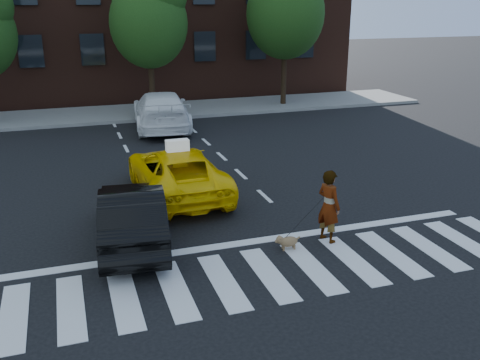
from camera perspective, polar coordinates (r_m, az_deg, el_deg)
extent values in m
plane|color=black|center=(11.44, 3.08, -10.00)|extent=(120.00, 120.00, 0.00)
cube|color=silver|center=(11.44, 3.08, -9.97)|extent=(13.00, 2.40, 0.01)
cube|color=silver|center=(12.77, 0.44, -6.71)|extent=(12.00, 0.30, 0.01)
cube|color=slate|center=(27.60, -10.42, 7.15)|extent=(30.00, 4.00, 0.15)
cylinder|color=black|center=(26.90, -9.41, 10.59)|extent=(0.28, 0.28, 3.55)
ellipsoid|color=#17390F|center=(26.66, -9.72, 16.18)|extent=(3.69, 3.69, 4.25)
sphere|color=#17390F|center=(26.83, -10.70, 18.12)|extent=(2.56, 2.56, 2.56)
cylinder|color=black|center=(28.83, 4.70, 11.61)|extent=(0.28, 0.28, 3.85)
ellipsoid|color=#17390F|center=(28.61, 4.86, 17.28)|extent=(4.00, 4.00, 4.60)
imported|color=yellow|center=(15.75, -6.74, 0.88)|extent=(2.41, 5.04, 1.39)
imported|color=black|center=(12.80, -11.40, -3.65)|extent=(1.93, 4.36, 1.39)
imported|color=white|center=(24.07, -8.41, 7.38)|extent=(2.89, 5.86, 1.64)
imported|color=#999999|center=(12.72, 9.45, -2.77)|extent=(0.61, 0.75, 1.77)
ellipsoid|color=olive|center=(12.44, 5.21, -6.56)|extent=(0.46, 0.28, 0.24)
sphere|color=olive|center=(12.36, 4.27, -6.38)|extent=(0.20, 0.20, 0.18)
sphere|color=olive|center=(12.36, 3.93, -6.55)|extent=(0.10, 0.10, 0.09)
cylinder|color=olive|center=(12.47, 6.17, -6.20)|extent=(0.13, 0.05, 0.11)
sphere|color=olive|center=(12.39, 4.20, -6.05)|extent=(0.07, 0.07, 0.06)
sphere|color=olive|center=(12.29, 4.34, -6.27)|extent=(0.07, 0.07, 0.06)
cylinder|color=olive|center=(12.42, 4.69, -7.27)|extent=(0.05, 0.05, 0.12)
cylinder|color=olive|center=(12.51, 4.56, -7.06)|extent=(0.05, 0.05, 0.12)
cylinder|color=olive|center=(12.49, 5.83, -7.16)|extent=(0.05, 0.05, 0.12)
cylinder|color=olive|center=(12.58, 5.69, -6.95)|extent=(0.05, 0.05, 0.12)
cube|color=white|center=(15.32, -6.70, 3.70)|extent=(0.66, 0.29, 0.32)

